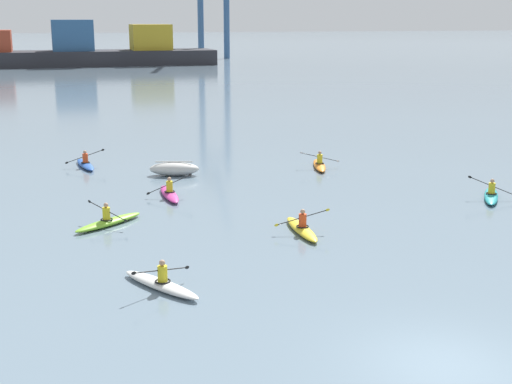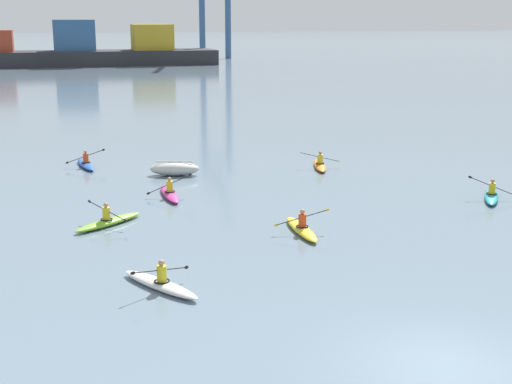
# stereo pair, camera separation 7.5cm
# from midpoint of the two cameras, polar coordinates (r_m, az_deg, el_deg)

# --- Properties ---
(ground_plane) EXTENTS (800.00, 800.00, 0.00)m
(ground_plane) POSITION_cam_midpoint_polar(r_m,az_deg,el_deg) (18.03, 14.82, -13.29)
(ground_plane) COLOR slate
(container_barge) EXTENTS (48.58, 9.06, 7.77)m
(container_barge) POSITION_cam_midpoint_polar(r_m,az_deg,el_deg) (128.31, -14.15, 10.86)
(container_barge) COLOR #28282D
(container_barge) RESTS_ON ground
(capsized_dinghy) EXTENTS (2.80, 1.78, 0.76)m
(capsized_dinghy) POSITION_cam_midpoint_polar(r_m,az_deg,el_deg) (37.64, -6.48, 1.86)
(capsized_dinghy) COLOR beige
(capsized_dinghy) RESTS_ON ground
(kayak_blue) EXTENTS (2.21, 3.45, 0.97)m
(kayak_blue) POSITION_cam_midpoint_polar(r_m,az_deg,el_deg) (40.71, -13.42, 2.21)
(kayak_blue) COLOR #2856B2
(kayak_blue) RESTS_ON ground
(kayak_teal) EXTENTS (2.40, 3.15, 1.04)m
(kayak_teal) POSITION_cam_midpoint_polar(r_m,az_deg,el_deg) (34.31, 18.39, -0.24)
(kayak_teal) COLOR teal
(kayak_teal) RESTS_ON ground
(kayak_yellow) EXTENTS (2.25, 3.42, 0.95)m
(kayak_yellow) POSITION_cam_midpoint_polar(r_m,az_deg,el_deg) (27.55, 3.74, -2.90)
(kayak_yellow) COLOR yellow
(kayak_yellow) RESTS_ON ground
(kayak_magenta) EXTENTS (2.17, 3.40, 1.07)m
(kayak_magenta) POSITION_cam_midpoint_polar(r_m,az_deg,el_deg) (33.18, -6.88, -0.09)
(kayak_magenta) COLOR #C13384
(kayak_magenta) RESTS_ON ground
(kayak_white) EXTENTS (2.23, 3.24, 0.95)m
(kayak_white) POSITION_cam_midpoint_polar(r_m,az_deg,el_deg) (22.12, -7.58, -7.26)
(kayak_white) COLOR silver
(kayak_white) RESTS_ON ground
(kayak_orange) EXTENTS (2.17, 3.43, 0.95)m
(kayak_orange) POSITION_cam_midpoint_polar(r_m,az_deg,el_deg) (39.52, 5.19, 2.19)
(kayak_orange) COLOR orange
(kayak_orange) RESTS_ON ground
(kayak_lime) EXTENTS (3.06, 2.54, 0.95)m
(kayak_lime) POSITION_cam_midpoint_polar(r_m,az_deg,el_deg) (29.02, -11.67, -2.30)
(kayak_lime) COLOR #7ABC2D
(kayak_lime) RESTS_ON ground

